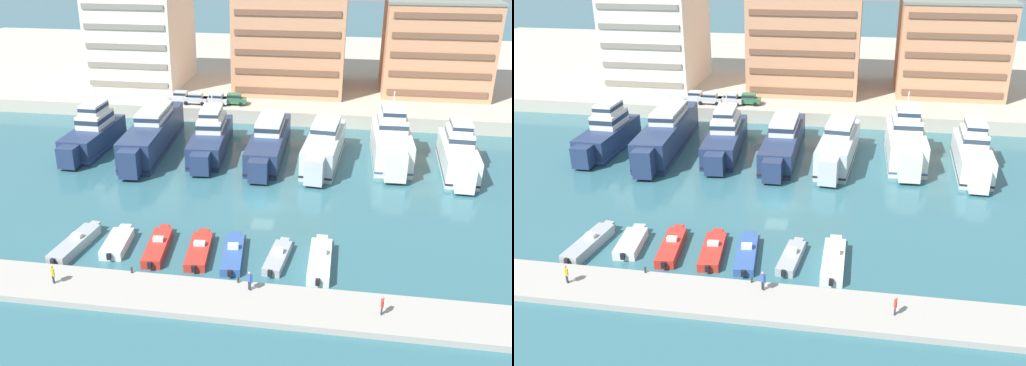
% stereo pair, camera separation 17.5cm
% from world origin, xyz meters
% --- Properties ---
extents(ground_plane, '(400.00, 400.00, 0.00)m').
position_xyz_m(ground_plane, '(0.00, 0.00, 0.00)').
color(ground_plane, '#336670').
extents(quay_promenade, '(180.00, 70.00, 2.15)m').
position_xyz_m(quay_promenade, '(0.00, 63.02, 1.08)').
color(quay_promenade, '#BCB29E').
rests_on(quay_promenade, ground).
extents(pier_dock, '(120.00, 5.20, 0.58)m').
position_xyz_m(pier_dock, '(0.00, -18.73, 0.29)').
color(pier_dock, '#A8A399').
rests_on(pier_dock, ground).
extents(yacht_navy_far_left, '(4.59, 15.73, 8.19)m').
position_xyz_m(yacht_navy_far_left, '(-25.65, 13.46, 2.29)').
color(yacht_navy_far_left, navy).
rests_on(yacht_navy_far_left, ground).
extents(yacht_navy_left, '(5.45, 22.53, 7.33)m').
position_xyz_m(yacht_navy_left, '(-17.53, 14.71, 2.33)').
color(yacht_navy_left, navy).
rests_on(yacht_navy_left, ground).
extents(yacht_navy_mid_left, '(5.46, 18.05, 7.70)m').
position_xyz_m(yacht_navy_mid_left, '(-9.44, 15.18, 2.12)').
color(yacht_navy_mid_left, navy).
rests_on(yacht_navy_mid_left, ground).
extents(yacht_navy_center_left, '(4.39, 20.66, 6.53)m').
position_xyz_m(yacht_navy_center_left, '(-1.45, 15.37, 1.91)').
color(yacht_navy_center_left, navy).
rests_on(yacht_navy_center_left, ground).
extents(yacht_silver_center, '(5.38, 17.50, 7.04)m').
position_xyz_m(yacht_silver_center, '(6.00, 13.75, 2.17)').
color(yacht_silver_center, silver).
rests_on(yacht_silver_center, ground).
extents(yacht_ivory_center_right, '(4.96, 15.87, 8.89)m').
position_xyz_m(yacht_ivory_center_right, '(14.69, 15.59, 2.63)').
color(yacht_ivory_center_right, silver).
rests_on(yacht_ivory_center_right, ground).
extents(yacht_white_mid_right, '(4.57, 16.02, 8.00)m').
position_xyz_m(yacht_white_mid_right, '(22.88, 13.78, 2.26)').
color(yacht_white_mid_right, white).
rests_on(yacht_white_mid_right, ground).
extents(motorboat_grey_far_left, '(2.54, 7.84, 1.38)m').
position_xyz_m(motorboat_grey_far_left, '(-16.32, -12.20, 0.51)').
color(motorboat_grey_far_left, '#9EA3A8').
rests_on(motorboat_grey_far_left, ground).
extents(motorboat_white_left, '(2.52, 6.11, 0.92)m').
position_xyz_m(motorboat_white_left, '(-12.40, -11.39, 0.46)').
color(motorboat_white_left, white).
rests_on(motorboat_white_left, ground).
extents(motorboat_red_mid_left, '(2.44, 7.50, 1.30)m').
position_xyz_m(motorboat_red_mid_left, '(-8.36, -11.47, 0.47)').
color(motorboat_red_mid_left, red).
rests_on(motorboat_red_mid_left, ground).
extents(motorboat_red_center_left, '(2.55, 7.29, 1.21)m').
position_xyz_m(motorboat_red_center_left, '(-4.32, -11.47, 0.43)').
color(motorboat_red_center_left, red).
rests_on(motorboat_red_center_left, ground).
extents(motorboat_blue_center, '(2.52, 7.56, 1.25)m').
position_xyz_m(motorboat_blue_center, '(-1.08, -11.52, 0.41)').
color(motorboat_blue_center, '#33569E').
rests_on(motorboat_blue_center, ground).
extents(motorboat_grey_center_right, '(2.22, 6.45, 1.21)m').
position_xyz_m(motorboat_grey_center_right, '(3.13, -11.48, 0.41)').
color(motorboat_grey_center_right, '#9EA3A8').
rests_on(motorboat_grey_center_right, ground).
extents(motorboat_white_mid_right, '(1.96, 7.90, 1.59)m').
position_xyz_m(motorboat_white_mid_right, '(7.01, -11.66, 0.55)').
color(motorboat_white_mid_right, white).
rests_on(motorboat_white_mid_right, ground).
extents(car_silver_far_left, '(4.13, 1.98, 1.80)m').
position_xyz_m(car_silver_far_left, '(-18.26, 31.12, 3.13)').
color(car_silver_far_left, '#B7BCC1').
rests_on(car_silver_far_left, quay_promenade).
extents(car_silver_left, '(4.13, 1.97, 1.80)m').
position_xyz_m(car_silver_left, '(-15.50, 30.39, 3.13)').
color(car_silver_left, '#B7BCC1').
rests_on(car_silver_left, quay_promenade).
extents(car_silver_mid_left, '(4.17, 2.06, 1.80)m').
position_xyz_m(car_silver_mid_left, '(-12.16, 30.53, 3.13)').
color(car_silver_mid_left, '#B7BCC1').
rests_on(car_silver_mid_left, quay_promenade).
extents(car_green_center_left, '(4.12, 1.95, 1.80)m').
position_xyz_m(car_green_center_left, '(-9.36, 31.06, 3.13)').
color(car_green_center_left, '#2D6642').
rests_on(car_green_center_left, quay_promenade).
extents(apartment_block_far_left, '(15.52, 17.28, 21.56)m').
position_xyz_m(apartment_block_far_left, '(-28.43, 43.52, 11.99)').
color(apartment_block_far_left, silver).
rests_on(apartment_block_far_left, quay_promenade).
extents(apartment_block_left, '(18.73, 17.36, 27.20)m').
position_xyz_m(apartment_block_left, '(-1.38, 43.48, 14.80)').
color(apartment_block_left, tan).
rests_on(apartment_block_left, quay_promenade).
extents(apartment_block_mid_left, '(17.67, 16.05, 17.62)m').
position_xyz_m(apartment_block_mid_left, '(23.01, 45.24, 10.02)').
color(apartment_block_mid_left, tan).
rests_on(apartment_block_mid_left, quay_promenade).
extents(pedestrian_near_edge, '(0.55, 0.48, 1.75)m').
position_xyz_m(pedestrian_near_edge, '(1.47, -17.28, 1.62)').
color(pedestrian_near_edge, '#282D3D').
rests_on(pedestrian_near_edge, pier_dock).
extents(pedestrian_mid_deck, '(0.52, 0.48, 1.72)m').
position_xyz_m(pedestrian_mid_deck, '(-15.09, -18.93, 1.60)').
color(pedestrian_mid_deck, '#282D3D').
rests_on(pedestrian_mid_deck, pier_dock).
extents(pedestrian_far_side, '(0.26, 0.63, 1.64)m').
position_xyz_m(pedestrian_far_side, '(12.18, -18.93, 1.55)').
color(pedestrian_far_side, '#282D3D').
rests_on(pedestrian_far_side, pier_dock).
extents(bollard_west, '(0.20, 0.20, 0.61)m').
position_xyz_m(bollard_west, '(-9.12, -16.38, 0.90)').
color(bollard_west, '#2D2D33').
rests_on(bollard_west, pier_dock).
extents(bollard_west_mid, '(0.20, 0.20, 0.61)m').
position_xyz_m(bollard_west_mid, '(0.34, -16.38, 0.90)').
color(bollard_west_mid, '#2D2D33').
rests_on(bollard_west_mid, pier_dock).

